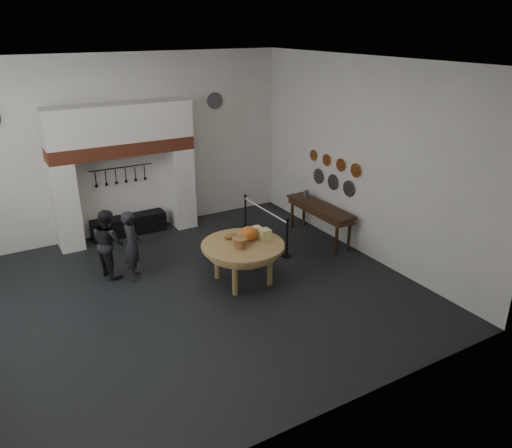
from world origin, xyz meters
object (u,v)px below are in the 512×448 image
work_table (243,245)px  visitor_far (108,243)px  barrier_post_near (287,239)px  iron_range (129,225)px  barrier_post_far (245,213)px  visitor_near (132,245)px  side_table (320,206)px

work_table → visitor_far: bearing=143.5°
work_table → visitor_far: size_ratio=1.15×
barrier_post_near → iron_range: bearing=131.5°
iron_range → work_table: (1.33, -3.74, 0.59)m
work_table → barrier_post_far: bearing=59.9°
visitor_near → visitor_far: size_ratio=1.02×
iron_range → barrier_post_far: (2.81, -1.18, 0.20)m
visitor_near → visitor_far: visitor_near is taller
work_table → visitor_far: (-2.34, 1.73, -0.09)m
barrier_post_far → visitor_near: bearing=-160.3°
work_table → barrier_post_far: (1.48, 2.56, -0.39)m
visitor_near → barrier_post_near: (3.42, -0.78, -0.32)m
iron_range → visitor_near: (-0.61, -2.40, 0.52)m
iron_range → barrier_post_far: 3.05m
visitor_far → side_table: (5.11, -0.70, 0.12)m
visitor_near → barrier_post_far: size_ratio=1.70×
iron_range → barrier_post_near: size_ratio=2.11×
side_table → barrier_post_near: same height
visitor_far → barrier_post_far: 3.92m
iron_range → barrier_post_near: barrier_post_near is taller
side_table → visitor_far: bearing=172.1°
side_table → barrier_post_far: bearing=130.2°
side_table → iron_range: bearing=146.6°
barrier_post_near → side_table: bearing=20.1°
side_table → barrier_post_far: size_ratio=2.44×
iron_range → visitor_near: 2.53m
visitor_far → side_table: size_ratio=0.68×
iron_range → visitor_far: visitor_far is taller
barrier_post_near → work_table: bearing=-159.4°
work_table → barrier_post_near: size_ratio=1.93×
barrier_post_near → barrier_post_far: 2.00m
iron_range → visitor_far: 2.30m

